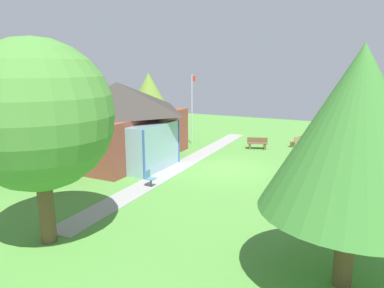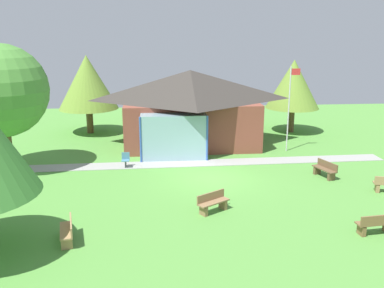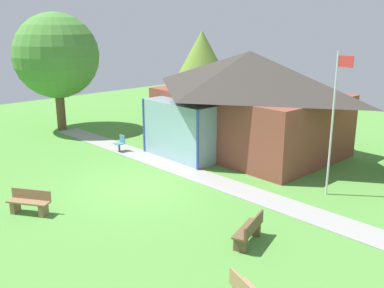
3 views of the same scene
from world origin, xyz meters
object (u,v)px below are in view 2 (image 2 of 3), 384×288
at_px(bench_front_left, 68,232).
at_px(bench_front_right, 376,225).
at_px(flagpole, 289,105).
at_px(tree_behind_pavilion_right, 293,84).
at_px(tree_west_hedge, 1,91).
at_px(patio_chair_west, 126,160).
at_px(bench_front_center, 213,203).
at_px(tree_behind_pavilion_left, 87,82).
at_px(bench_mid_right, 325,170).
at_px(pavilion, 190,106).

xyz_separation_m(bench_front_left, bench_front_right, (11.60, -0.43, 0.00)).
height_order(flagpole, tree_behind_pavilion_right, tree_behind_pavilion_right).
bearing_deg(bench_front_right, tree_west_hedge, 144.84).
relative_size(flagpole, patio_chair_west, 6.32).
distance_m(flagpole, bench_front_left, 16.54).
height_order(bench_front_center, tree_west_hedge, tree_west_hedge).
distance_m(bench_front_center, tree_behind_pavilion_left, 17.37).
relative_size(bench_front_left, patio_chair_west, 1.81).
xyz_separation_m(bench_mid_right, tree_behind_pavilion_left, (-13.90, 11.43, 3.44)).
xyz_separation_m(bench_front_center, patio_chair_west, (-4.12, 6.49, 0.01)).
distance_m(bench_mid_right, tree_behind_pavilion_right, 11.00).
xyz_separation_m(pavilion, bench_front_left, (-5.63, -13.59, -2.22)).
bearing_deg(bench_front_center, bench_mid_right, 177.67).
bearing_deg(flagpole, tree_behind_pavilion_left, 155.08).
distance_m(bench_mid_right, tree_west_hedge, 17.75).
height_order(pavilion, bench_mid_right, pavilion).
distance_m(pavilion, bench_front_left, 14.88).
bearing_deg(patio_chair_west, bench_front_center, 123.55).
xyz_separation_m(bench_mid_right, tree_behind_pavilion_right, (1.44, 10.41, 3.26)).
height_order(bench_front_left, tree_behind_pavilion_right, tree_behind_pavilion_right).
height_order(patio_chair_west, tree_west_hedge, tree_west_hedge).
xyz_separation_m(flagpole, tree_west_hedge, (-16.63, -2.58, 1.44)).
bearing_deg(pavilion, patio_chair_west, -129.64).
height_order(bench_front_center, tree_behind_pavilion_right, tree_behind_pavilion_right).
bearing_deg(bench_front_right, tree_behind_pavilion_left, 120.37).
xyz_separation_m(patio_chair_west, tree_behind_pavilion_left, (-3.23, 8.87, 3.42)).
bearing_deg(patio_chair_west, bench_front_left, 80.94).
xyz_separation_m(tree_west_hedge, tree_behind_pavilion_left, (3.18, 8.83, -0.61)).
xyz_separation_m(pavilion, tree_behind_pavilion_right, (8.05, 2.95, 1.04)).
relative_size(patio_chair_west, tree_behind_pavilion_right, 0.16).
xyz_separation_m(bench_front_left, patio_chair_west, (1.57, 8.70, 0.01)).
bearing_deg(tree_behind_pavilion_left, bench_mid_right, -39.42).
bearing_deg(tree_behind_pavilion_right, tree_behind_pavilion_left, 176.19).
bearing_deg(bench_front_right, bench_mid_right, 78.44).
relative_size(patio_chair_west, tree_behind_pavilion_left, 0.15).
relative_size(bench_front_left, bench_mid_right, 1.00).
relative_size(pavilion, bench_front_left, 6.23).
relative_size(tree_west_hedge, tree_behind_pavilion_right, 1.27).
distance_m(bench_front_center, tree_west_hedge, 13.04).
bearing_deg(pavilion, tree_behind_pavilion_right, 20.13).
bearing_deg(bench_front_left, bench_mid_right, -75.03).
height_order(tree_behind_pavilion_left, tree_behind_pavilion_right, tree_behind_pavilion_left).
distance_m(flagpole, bench_front_center, 11.27).
bearing_deg(pavilion, bench_mid_right, -48.45).
bearing_deg(bench_front_left, tree_behind_pavilion_left, -6.25).
bearing_deg(bench_front_left, tree_behind_pavilion_right, -51.24).
bearing_deg(bench_front_center, bench_front_right, 122.72).
relative_size(pavilion, tree_west_hedge, 1.40).
bearing_deg(tree_behind_pavilion_left, bench_front_left, -84.59).
bearing_deg(tree_behind_pavilion_right, bench_mid_right, -97.87).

